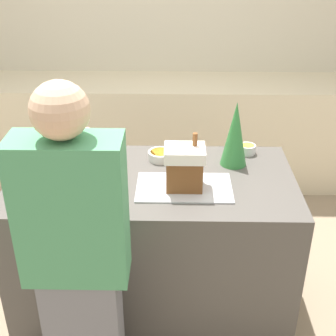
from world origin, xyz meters
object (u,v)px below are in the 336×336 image
object	(u,v)px
cookbook	(109,165)
person	(78,264)
baking_tray	(184,187)
candy_bowl_beside_tree	(247,149)
candy_bowl_far_right	(161,155)
candy_bowl_near_tray_left	(96,149)
gingerbread_house	(185,167)
candy_bowl_near_tray_right	(68,170)
decorative_tree	(235,134)

from	to	relation	value
cookbook	person	world-z (taller)	person
baking_tray	candy_bowl_beside_tree	distance (m)	0.54
candy_bowl_far_right	person	xyz separation A→B (m)	(-0.31, -0.83, -0.08)
candy_bowl_near_tray_left	baking_tray	bearing A→B (deg)	-38.14
gingerbread_house	candy_bowl_near_tray_right	world-z (taller)	gingerbread_house
person	candy_bowl_near_tray_left	bearing A→B (deg)	93.73
candy_bowl_near_tray_left	candy_bowl_far_right	world-z (taller)	candy_bowl_far_right
candy_bowl_beside_tree	candy_bowl_near_tray_right	size ratio (longest dim) A/B	0.73
gingerbread_house	decorative_tree	bearing A→B (deg)	44.60
candy_bowl_near_tray_right	candy_bowl_beside_tree	bearing A→B (deg)	16.01
decorative_tree	cookbook	distance (m)	0.70
candy_bowl_far_right	cookbook	distance (m)	0.29
gingerbread_house	person	world-z (taller)	person
candy_bowl_beside_tree	candy_bowl_far_right	bearing A→B (deg)	-170.25
candy_bowl_far_right	baking_tray	bearing A→B (deg)	-67.64
candy_bowl_near_tray_right	candy_bowl_near_tray_left	xyz separation A→B (m)	(0.11, 0.27, -0.01)
candy_bowl_beside_tree	decorative_tree	bearing A→B (deg)	-125.96
gingerbread_house	candy_bowl_near_tray_left	size ratio (longest dim) A/B	2.64
cookbook	person	bearing A→B (deg)	-92.71
candy_bowl_near_tray_right	candy_bowl_near_tray_left	bearing A→B (deg)	68.53
gingerbread_house	decorative_tree	world-z (taller)	decorative_tree
person	candy_bowl_beside_tree	bearing A→B (deg)	48.74
baking_tray	decorative_tree	world-z (taller)	decorative_tree
cookbook	candy_bowl_near_tray_left	bearing A→B (deg)	118.36
baking_tray	decorative_tree	size ratio (longest dim) A/B	1.33
decorative_tree	person	size ratio (longest dim) A/B	0.22
candy_bowl_far_right	decorative_tree	bearing A→B (deg)	-6.43
decorative_tree	candy_bowl_beside_tree	distance (m)	0.22
candy_bowl_far_right	person	world-z (taller)	person
decorative_tree	candy_bowl_beside_tree	bearing A→B (deg)	54.04
baking_tray	candy_bowl_far_right	world-z (taller)	candy_bowl_far_right
candy_bowl_beside_tree	candy_bowl_near_tray_left	world-z (taller)	candy_bowl_beside_tree
gingerbread_house	decorative_tree	distance (m)	0.39
baking_tray	candy_bowl_near_tray_right	bearing A→B (deg)	168.99
baking_tray	gingerbread_house	distance (m)	0.12
baking_tray	candy_bowl_beside_tree	bearing A→B (deg)	47.38
gingerbread_house	candy_bowl_near_tray_right	xyz separation A→B (m)	(-0.61, 0.12, -0.09)
candy_bowl_near_tray_right	cookbook	world-z (taller)	candy_bowl_near_tray_right
baking_tray	decorative_tree	xyz separation A→B (m)	(0.27, 0.27, 0.18)
candy_bowl_beside_tree	candy_bowl_near_tray_right	distance (m)	1.01
gingerbread_house	candy_bowl_far_right	bearing A→B (deg)	112.42
cookbook	person	xyz separation A→B (m)	(-0.03, -0.74, -0.07)
candy_bowl_beside_tree	candy_bowl_far_right	xyz separation A→B (m)	(-0.49, -0.08, -0.00)
candy_bowl_beside_tree	candy_bowl_near_tray_right	xyz separation A→B (m)	(-0.97, -0.28, 0.00)
gingerbread_house	cookbook	bearing A→B (deg)	151.83
candy_bowl_near_tray_left	person	world-z (taller)	person
candy_bowl_beside_tree	candy_bowl_near_tray_right	world-z (taller)	same
gingerbread_house	cookbook	xyz separation A→B (m)	(-0.41, 0.22, -0.11)
decorative_tree	gingerbread_house	bearing A→B (deg)	-135.40
candy_bowl_beside_tree	candy_bowl_near_tray_right	bearing A→B (deg)	-163.99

